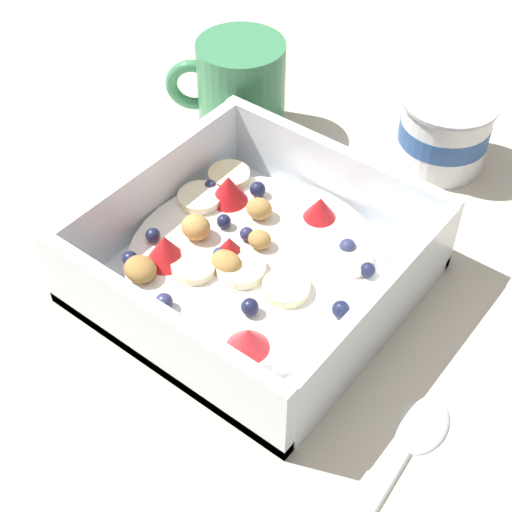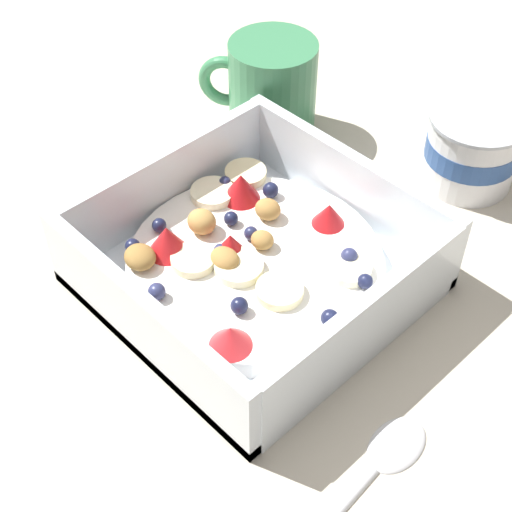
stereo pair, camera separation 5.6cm
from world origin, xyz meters
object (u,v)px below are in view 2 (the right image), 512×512
at_px(fruit_bowl, 254,263).
at_px(spoon, 373,470).
at_px(coffee_mug, 270,88).
at_px(yogurt_cup, 472,149).

distance_m(fruit_bowl, spoon, 0.18).
distance_m(spoon, coffee_mug, 0.37).
xyz_separation_m(fruit_bowl, yogurt_cup, (0.04, 0.22, 0.01)).
bearing_deg(fruit_bowl, yogurt_cup, 79.73).
bearing_deg(spoon, yogurt_cup, 114.76).
bearing_deg(spoon, coffee_mug, 145.60).
bearing_deg(coffee_mug, yogurt_cup, 22.66).
bearing_deg(fruit_bowl, spoon, -19.17).
bearing_deg(fruit_bowl, coffee_mug, 131.98).
xyz_separation_m(spoon, coffee_mug, (-0.30, 0.21, 0.04)).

